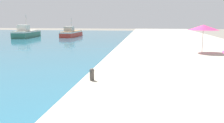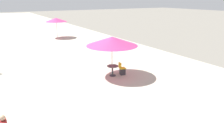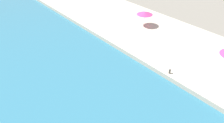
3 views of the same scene
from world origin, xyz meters
TOP-DOWN VIEW (x-y plane):
  - quay_promenade at (8.00, 37.00)m, footprint 16.00×90.00m
  - cafe_umbrella_white at (8.89, 24.34)m, footprint 2.94×2.94m
  - mooring_bollard at (0.61, 11.80)m, footprint 0.26×0.26m

SIDE VIEW (x-z plane):
  - quay_promenade at x=8.00m, z-range 0.00..0.67m
  - mooring_bollard at x=0.61m, z-range 0.70..1.35m
  - cafe_umbrella_white at x=8.89m, z-range 1.75..4.43m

